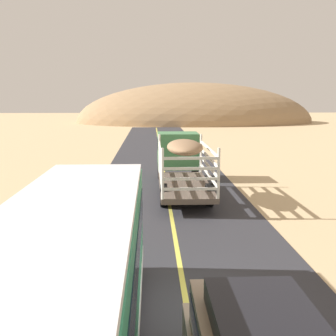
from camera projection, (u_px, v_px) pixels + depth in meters
name	position (u px, v px, depth m)	size (l,w,h in m)	color
ground_plane	(187.00, 309.00, 10.23)	(240.00, 240.00, 0.00)	tan
road_surface	(187.00, 309.00, 10.22)	(8.00, 120.00, 0.02)	#2D2D33
road_centre_line	(187.00, 308.00, 10.22)	(0.16, 117.60, 0.00)	#D8CC4C
livestock_truck	(180.00, 156.00, 23.86)	(2.53, 9.70, 3.02)	#3F7F4C
bus	(67.00, 290.00, 7.44)	(2.54, 10.00, 3.21)	#2D8C66
distant_hill	(194.00, 122.00, 82.45)	(46.41, 27.14, 15.53)	#957553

